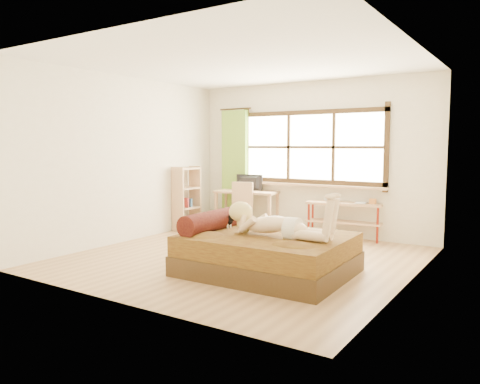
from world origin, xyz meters
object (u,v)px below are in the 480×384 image
Objects in this scene: bed at (264,252)px; pipe_shelf at (345,212)px; bookshelf at (187,198)px; chair at (240,205)px; woman at (277,212)px; desk at (247,196)px; kitten at (224,219)px.

pipe_shelf is (0.08, 2.56, 0.19)m from bed.
bed is 1.55× the size of pipe_shelf.
bookshelf is (-2.71, 1.78, 0.34)m from bed.
woman is at bearing -56.68° from chair.
woman is 1.49× the size of chair.
pipe_shelf is (1.78, 0.49, -0.05)m from chair.
bed is 1.45× the size of woman.
pipe_shelf is 1.09× the size of bookshelf.
bed is at bearing 164.89° from woman.
desk is 1.88m from pipe_shelf.
desk is at bearing 127.47° from woman.
bed is 0.76m from kitten.
woman is 3.19m from desk.
bookshelf is (-2.04, 1.68, -0.00)m from kitten.
pipe_shelf is at bearing -4.93° from desk.
chair is 0.72× the size of pipe_shelf.
chair is (-1.03, 1.97, -0.09)m from kitten.
chair is at bearing 128.27° from bed.
bookshelf is at bearing -153.40° from desk.
woman is 2.63m from pipe_shelf.
bookshelf reaches higher than bed.
bookshelf is (-1.01, -0.28, 0.09)m from chair.
chair is 0.78× the size of bookshelf.
chair is (0.09, -0.37, -0.12)m from desk.
pipe_shelf is (0.75, 2.45, -0.15)m from kitten.
chair is at bearing -173.33° from pipe_shelf.
bed is at bearing -62.29° from desk.
kitten is 0.23× the size of pipe_shelf.
woman reaches higher than bed.
kitten is 2.65m from bookshelf.
bed is 6.78× the size of kitten.
woman is 1.10× the size of desk.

